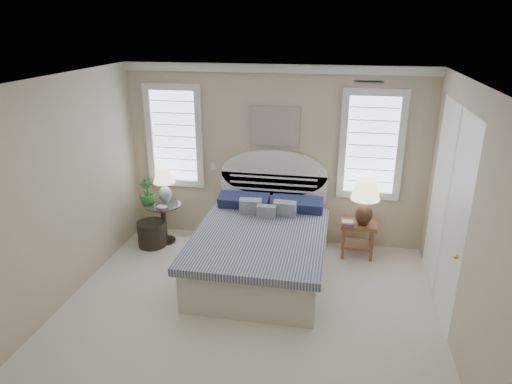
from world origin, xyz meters
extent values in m
cube|color=beige|center=(0.00, 0.00, 0.00)|extent=(4.50, 5.00, 0.01)
cube|color=white|center=(0.00, 0.00, 2.70)|extent=(4.50, 5.00, 0.01)
cube|color=#BDAC8E|center=(0.00, 2.50, 1.35)|extent=(4.50, 0.02, 2.70)
cube|color=#BDAC8E|center=(-2.25, 0.00, 1.35)|extent=(0.02, 5.00, 2.70)
cube|color=#BDAC8E|center=(2.25, 0.00, 1.35)|extent=(0.02, 5.00, 2.70)
cube|color=silver|center=(0.00, 2.46, 2.64)|extent=(4.50, 0.08, 0.12)
cube|color=#B2B2B2|center=(1.20, 0.80, 2.68)|extent=(0.30, 0.20, 0.02)
cube|color=silver|center=(-0.95, 2.48, 1.15)|extent=(0.08, 0.01, 0.12)
cube|color=silver|center=(-1.55, 2.48, 1.60)|extent=(0.90, 0.06, 1.60)
cube|color=silver|center=(1.40, 2.48, 1.60)|extent=(0.90, 0.06, 1.60)
cube|color=silver|center=(0.00, 2.46, 1.82)|extent=(0.74, 0.04, 0.58)
cube|color=white|center=(2.23, 1.20, 1.20)|extent=(0.02, 1.80, 2.40)
cube|color=beige|center=(0.00, 1.33, 0.28)|extent=(1.60, 2.10, 0.55)
cube|color=navy|center=(0.00, 1.28, 0.59)|extent=(1.72, 2.15, 0.10)
cube|color=white|center=(0.00, 2.44, 0.55)|extent=(1.62, 0.08, 1.10)
cube|color=#1A2043|center=(-0.40, 2.16, 0.73)|extent=(0.75, 0.31, 0.23)
cube|color=#1A2043|center=(0.40, 2.16, 0.73)|extent=(0.75, 0.31, 0.23)
cube|color=#31506E|center=(-0.25, 1.93, 0.71)|extent=(0.33, 0.20, 0.34)
cube|color=#31506E|center=(0.25, 1.93, 0.71)|extent=(0.33, 0.20, 0.34)
cube|color=#31506E|center=(0.00, 1.83, 0.69)|extent=(0.28, 0.14, 0.29)
cylinder|color=black|center=(-1.65, 2.05, 0.01)|extent=(0.32, 0.32, 0.03)
cylinder|color=black|center=(-1.65, 2.05, 0.30)|extent=(0.08, 0.08, 0.60)
cylinder|color=silver|center=(-1.65, 2.05, 0.62)|extent=(0.56, 0.56, 0.02)
cube|color=brown|center=(1.30, 2.15, 0.50)|extent=(0.50, 0.40, 0.06)
cube|color=brown|center=(1.30, 2.15, 0.18)|extent=(0.44, 0.34, 0.03)
cube|color=brown|center=(1.10, 2.00, 0.23)|extent=(0.04, 0.04, 0.47)
cube|color=brown|center=(1.10, 2.30, 0.23)|extent=(0.04, 0.04, 0.47)
cube|color=brown|center=(1.50, 2.00, 0.23)|extent=(0.04, 0.04, 0.47)
cube|color=brown|center=(1.50, 2.30, 0.23)|extent=(0.04, 0.04, 0.47)
cylinder|color=black|center=(-1.79, 1.89, 0.19)|extent=(0.57, 0.57, 0.39)
cylinder|color=white|center=(-1.65, 2.18, 0.64)|extent=(0.14, 0.14, 0.03)
ellipsoid|color=white|center=(-1.65, 2.18, 0.75)|extent=(0.26, 0.26, 0.25)
cylinder|color=gold|center=(-1.65, 2.18, 0.90)|extent=(0.04, 0.04, 0.09)
cylinder|color=black|center=(1.36, 2.11, 0.55)|extent=(0.17, 0.17, 0.03)
ellipsoid|color=black|center=(1.36, 2.11, 0.68)|extent=(0.31, 0.31, 0.31)
cylinder|color=gold|center=(1.36, 2.11, 0.87)|extent=(0.04, 0.04, 0.11)
imported|color=#346528|center=(-1.86, 1.99, 0.84)|extent=(0.28, 0.28, 0.41)
cube|color=#9F2733|center=(-1.57, 1.83, 0.64)|extent=(0.18, 0.15, 0.02)
cube|color=#2A5980|center=(-1.57, 1.83, 0.66)|extent=(0.17, 0.14, 0.02)
cube|color=beige|center=(-1.57, 1.83, 0.68)|extent=(0.16, 0.14, 0.02)
cube|color=#9F2733|center=(1.14, 2.00, 0.54)|extent=(0.17, 0.12, 0.02)
cube|color=#2A5980|center=(1.14, 2.00, 0.57)|extent=(0.16, 0.12, 0.02)
cube|color=beige|center=(1.14, 2.00, 0.59)|extent=(0.15, 0.11, 0.02)
camera|label=1|loc=(0.96, -4.03, 3.26)|focal=32.00mm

